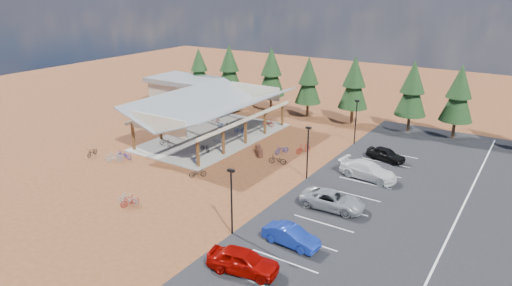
% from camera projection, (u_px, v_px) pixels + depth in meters
% --- Properties ---
extents(ground, '(140.00, 140.00, 0.00)m').
position_uv_depth(ground, '(251.00, 174.00, 44.14)').
color(ground, '#5B3218').
rests_on(ground, ground).
extents(asphalt_lot, '(27.00, 44.00, 0.04)m').
position_uv_depth(asphalt_lot, '(461.00, 211.00, 36.97)').
color(asphalt_lot, black).
rests_on(asphalt_lot, ground).
extents(concrete_pad, '(10.60, 18.60, 0.10)m').
position_uv_depth(concrete_pad, '(214.00, 137.00, 54.80)').
color(concrete_pad, gray).
rests_on(concrete_pad, ground).
extents(bike_pavilion, '(11.65, 19.40, 4.97)m').
position_uv_depth(bike_pavilion, '(213.00, 106.00, 53.56)').
color(bike_pavilion, '#563018').
rests_on(bike_pavilion, concrete_pad).
extents(outbuilding, '(11.00, 7.00, 3.90)m').
position_uv_depth(outbuilding, '(186.00, 90.00, 70.06)').
color(outbuilding, '#ADA593').
rests_on(outbuilding, ground).
extents(lamp_post_0, '(0.50, 0.25, 5.14)m').
position_uv_depth(lamp_post_0, '(231.00, 197.00, 32.67)').
color(lamp_post_0, black).
rests_on(lamp_post_0, ground).
extents(lamp_post_1, '(0.50, 0.25, 5.14)m').
position_uv_depth(lamp_post_1, '(308.00, 149.00, 42.16)').
color(lamp_post_1, black).
rests_on(lamp_post_1, ground).
extents(lamp_post_2, '(0.50, 0.25, 5.14)m').
position_uv_depth(lamp_post_2, '(356.00, 119.00, 51.65)').
color(lamp_post_2, black).
rests_on(lamp_post_2, ground).
extents(trash_bin_0, '(0.60, 0.60, 0.90)m').
position_uv_depth(trash_bin_0, '(258.00, 149.00, 49.55)').
color(trash_bin_0, '#402217').
rests_on(trash_bin_0, ground).
extents(trash_bin_1, '(0.60, 0.60, 0.90)m').
position_uv_depth(trash_bin_1, '(260.00, 153.00, 48.33)').
color(trash_bin_1, '#402217').
rests_on(trash_bin_1, ground).
extents(pine_0, '(3.45, 3.45, 8.04)m').
position_uv_depth(pine_0, '(199.00, 68.00, 71.59)').
color(pine_0, '#382314').
rests_on(pine_0, ground).
extents(pine_1, '(3.85, 3.85, 8.97)m').
position_uv_depth(pine_1, '(229.00, 68.00, 68.54)').
color(pine_1, '#382314').
rests_on(pine_1, ground).
extents(pine_2, '(3.91, 3.91, 9.11)m').
position_uv_depth(pine_2, '(271.00, 72.00, 64.82)').
color(pine_2, '#382314').
rests_on(pine_2, ground).
extents(pine_3, '(3.55, 3.55, 8.28)m').
position_uv_depth(pine_3, '(309.00, 81.00, 61.55)').
color(pine_3, '#382314').
rests_on(pine_3, ground).
extents(pine_4, '(3.83, 3.83, 8.92)m').
position_uv_depth(pine_4, '(354.00, 83.00, 58.34)').
color(pine_4, '#382314').
rests_on(pine_4, ground).
extents(pine_5, '(3.80, 3.80, 8.86)m').
position_uv_depth(pine_5, '(412.00, 89.00, 55.11)').
color(pine_5, '#382314').
rests_on(pine_5, ground).
extents(pine_6, '(3.78, 3.78, 8.80)m').
position_uv_depth(pine_6, '(459.00, 94.00, 52.82)').
color(pine_6, '#382314').
rests_on(pine_6, ground).
extents(bike_0, '(1.64, 0.80, 0.82)m').
position_uv_depth(bike_0, '(165.00, 142.00, 51.53)').
color(bike_0, black).
rests_on(bike_0, concrete_pad).
extents(bike_1, '(1.67, 0.91, 0.96)m').
position_uv_depth(bike_1, '(181.00, 134.00, 54.00)').
color(bike_1, gray).
rests_on(bike_1, concrete_pad).
extents(bike_2, '(1.91, 0.78, 0.98)m').
position_uv_depth(bike_2, '(224.00, 125.00, 57.50)').
color(bike_2, '#1C509A').
rests_on(bike_2, concrete_pad).
extents(bike_3, '(1.87, 0.81, 1.09)m').
position_uv_depth(bike_3, '(215.00, 118.00, 60.28)').
color(bike_3, maroon).
rests_on(bike_3, concrete_pad).
extents(bike_4, '(1.63, 0.92, 0.81)m').
position_uv_depth(bike_4, '(205.00, 148.00, 49.76)').
color(bike_4, black).
rests_on(bike_4, concrete_pad).
extents(bike_5, '(1.52, 0.72, 0.88)m').
position_uv_depth(bike_5, '(218.00, 139.00, 52.49)').
color(bike_5, '#94969D').
rests_on(bike_5, concrete_pad).
extents(bike_6, '(1.72, 0.70, 0.88)m').
position_uv_depth(bike_6, '(240.00, 131.00, 55.49)').
color(bike_6, '#223F93').
rests_on(bike_6, concrete_pad).
extents(bike_7, '(1.78, 0.55, 1.06)m').
position_uv_depth(bike_7, '(268.00, 122.00, 58.42)').
color(bike_7, maroon).
rests_on(bike_7, concrete_pad).
extents(bike_8, '(1.18, 1.88, 0.93)m').
position_uv_depth(bike_8, '(92.00, 152.00, 48.62)').
color(bike_8, black).
rests_on(bike_8, ground).
extents(bike_9, '(1.73, 1.48, 1.08)m').
position_uv_depth(bike_9, '(114.00, 157.00, 47.11)').
color(bike_9, '#9B9FA5').
rests_on(bike_9, ground).
extents(bike_10, '(1.90, 1.02, 0.95)m').
position_uv_depth(bike_10, '(124.00, 155.00, 47.77)').
color(bike_10, navy).
rests_on(bike_10, ground).
extents(bike_11, '(1.01, 1.67, 0.97)m').
position_uv_depth(bike_11, '(130.00, 201.00, 37.66)').
color(bike_11, maroon).
rests_on(bike_11, ground).
extents(bike_12, '(1.53, 1.66, 0.88)m').
position_uv_depth(bike_12, '(198.00, 173.00, 43.35)').
color(bike_12, black).
rests_on(bike_12, ground).
extents(bike_13, '(1.80, 1.10, 1.05)m').
position_uv_depth(bike_13, '(128.00, 199.00, 37.92)').
color(bike_13, '#979A9F').
rests_on(bike_13, ground).
extents(bike_14, '(1.26, 1.89, 0.94)m').
position_uv_depth(bike_14, '(282.00, 150.00, 49.31)').
color(bike_14, navy).
rests_on(bike_14, ground).
extents(bike_15, '(1.36, 1.86, 1.11)m').
position_uv_depth(bike_15, '(303.00, 148.00, 49.50)').
color(bike_15, maroon).
rests_on(bike_15, ground).
extents(bike_16, '(1.94, 1.13, 0.96)m').
position_uv_depth(bike_16, '(277.00, 160.00, 46.47)').
color(bike_16, black).
rests_on(bike_16, ground).
extents(car_0, '(4.95, 2.73, 1.59)m').
position_uv_depth(car_0, '(243.00, 261.00, 28.92)').
color(car_0, '#940602').
rests_on(car_0, asphalt_lot).
extents(car_1, '(4.25, 1.72, 1.37)m').
position_uv_depth(car_1, '(291.00, 236.00, 31.96)').
color(car_1, '#132C96').
rests_on(car_1, asphalt_lot).
extents(car_2, '(5.43, 2.77, 1.47)m').
position_uv_depth(car_2, '(333.00, 200.00, 37.16)').
color(car_2, gray).
rests_on(car_2, asphalt_lot).
extents(car_3, '(5.68, 2.84, 1.59)m').
position_uv_depth(car_3, '(368.00, 170.00, 42.90)').
color(car_3, silver).
rests_on(car_3, asphalt_lot).
extents(car_4, '(4.29, 2.39, 1.38)m').
position_uv_depth(car_4, '(386.00, 154.00, 47.24)').
color(car_4, black).
rests_on(car_4, asphalt_lot).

